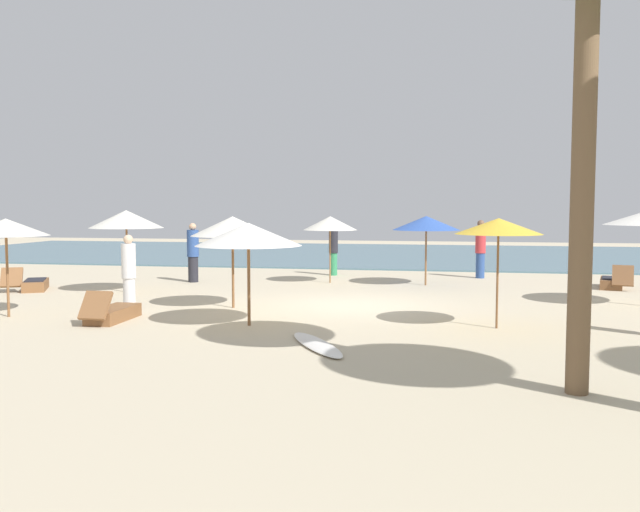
# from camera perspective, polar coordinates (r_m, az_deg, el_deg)

# --- Properties ---
(ground_plane) EXTENTS (60.00, 60.00, 0.00)m
(ground_plane) POSITION_cam_1_polar(r_m,az_deg,el_deg) (16.52, 2.90, -4.22)
(ground_plane) COLOR beige
(ocean_water) EXTENTS (48.00, 16.00, 0.06)m
(ocean_water) POSITION_cam_1_polar(r_m,az_deg,el_deg) (33.35, 6.92, 0.13)
(ocean_water) COLOR slate
(ocean_water) RESTS_ON ground_plane
(umbrella_0) EXTENTS (2.05, 2.05, 2.12)m
(umbrella_0) POSITION_cam_1_polar(r_m,az_deg,el_deg) (20.81, 8.96, 2.76)
(umbrella_0) COLOR brown
(umbrella_0) RESTS_ON ground_plane
(umbrella_1) EXTENTS (2.17, 2.17, 2.10)m
(umbrella_1) POSITION_cam_1_polar(r_m,az_deg,el_deg) (13.71, -6.06, 1.82)
(umbrella_1) COLOR brown
(umbrella_1) RESTS_ON ground_plane
(umbrella_2) EXTENTS (1.71, 1.71, 2.20)m
(umbrella_2) POSITION_cam_1_polar(r_m,az_deg,el_deg) (13.77, 14.83, 2.43)
(umbrella_2) COLOR brown
(umbrella_2) RESTS_ON ground_plane
(umbrella_3) EXTENTS (1.70, 1.70, 2.10)m
(umbrella_3) POSITION_cam_1_polar(r_m,az_deg,el_deg) (21.18, 0.87, 2.78)
(umbrella_3) COLOR olive
(umbrella_3) RESTS_ON ground_plane
(umbrella_4) EXTENTS (2.06, 2.06, 2.31)m
(umbrella_4) POSITION_cam_1_polar(r_m,az_deg,el_deg) (19.64, -16.04, 3.01)
(umbrella_4) COLOR brown
(umbrella_4) RESTS_ON ground_plane
(umbrella_6) EXTENTS (1.99, 1.99, 2.19)m
(umbrella_6) POSITION_cam_1_polar(r_m,az_deg,el_deg) (16.15, -7.39, 2.50)
(umbrella_6) COLOR brown
(umbrella_6) RESTS_ON ground_plane
(umbrella_7) EXTENTS (1.82, 1.82, 2.16)m
(umbrella_7) POSITION_cam_1_polar(r_m,az_deg,el_deg) (16.23, -25.00, 2.21)
(umbrella_7) COLOR brown
(umbrella_7) RESTS_ON ground_plane
(lounger_1) EXTENTS (0.63, 1.69, 0.70)m
(lounger_1) POSITION_cam_1_polar(r_m,az_deg,el_deg) (14.99, -17.18, -4.63)
(lounger_1) COLOR brown
(lounger_1) RESTS_ON ground_plane
(lounger_3) EXTENTS (1.30, 1.77, 0.69)m
(lounger_3) POSITION_cam_1_polar(r_m,az_deg,el_deg) (21.19, -23.04, -2.19)
(lounger_3) COLOR brown
(lounger_3) RESTS_ON ground_plane
(lounger_4) EXTENTS (0.94, 1.74, 0.73)m
(lounger_4) POSITION_cam_1_polar(r_m,az_deg,el_deg) (21.75, 23.44, -2.04)
(lounger_4) COLOR brown
(lounger_4) RESTS_ON ground_plane
(person_0) EXTENTS (0.37, 0.37, 1.81)m
(person_0) POSITION_cam_1_polar(r_m,az_deg,el_deg) (23.53, 1.14, 0.60)
(person_0) COLOR #338C59
(person_0) RESTS_ON ground_plane
(person_1) EXTENTS (0.39, 0.39, 1.77)m
(person_1) POSITION_cam_1_polar(r_m,az_deg,el_deg) (16.24, -15.83, -1.33)
(person_1) COLOR white
(person_1) RESTS_ON ground_plane
(person_3) EXTENTS (0.49, 0.49, 1.88)m
(person_3) POSITION_cam_1_polar(r_m,az_deg,el_deg) (21.83, -10.67, 0.30)
(person_3) COLOR #26262D
(person_3) RESTS_ON ground_plane
(person_4) EXTENTS (0.48, 0.48, 1.95)m
(person_4) POSITION_cam_1_polar(r_m,az_deg,el_deg) (23.26, 13.39, 0.62)
(person_4) COLOR #2D4C8C
(person_4) RESTS_ON ground_plane
(surfboard) EXTENTS (1.53, 2.23, 0.07)m
(surfboard) POSITION_cam_1_polar(r_m,az_deg,el_deg) (11.83, -0.27, -7.47)
(surfboard) COLOR silver
(surfboard) RESTS_ON ground_plane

